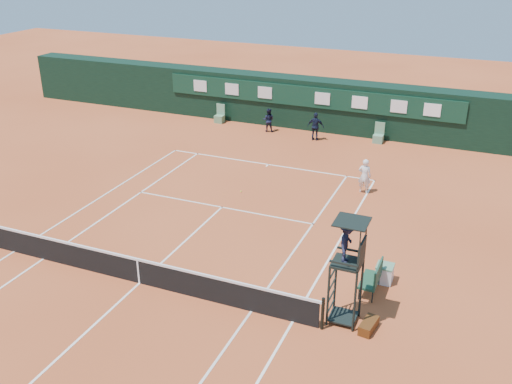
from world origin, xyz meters
TOP-DOWN VIEW (x-y plane):
  - ground at (0.00, 0.00)m, footprint 90.00×90.00m
  - court_lines at (0.00, 0.00)m, footprint 11.05×23.85m
  - tennis_net at (0.00, 0.00)m, footprint 12.90×0.10m
  - back_wall at (0.00, 18.74)m, footprint 40.00×1.65m
  - linesman_chair_left at (-5.50, 17.48)m, footprint 0.55×0.50m
  - linesman_chair_right at (4.50, 17.48)m, footprint 0.55×0.50m
  - umpire_chair at (6.86, 0.64)m, footprint 0.96×0.95m
  - player_bench at (7.38, 2.47)m, footprint 0.56×1.20m
  - tennis_bag at (7.69, 0.48)m, footprint 0.48×0.88m
  - cooler at (7.60, 3.28)m, footprint 0.57×0.57m
  - tennis_ball at (0.11, 8.18)m, footprint 0.07×0.07m
  - player at (5.30, 10.30)m, footprint 0.62×0.42m
  - ball_kid_left at (-2.01, 16.97)m, footprint 0.77×0.65m
  - ball_kid_right at (1.07, 16.51)m, footprint 0.99×0.49m

SIDE VIEW (x-z plane):
  - ground at x=0.00m, z-range 0.00..0.00m
  - court_lines at x=0.00m, z-range 0.00..0.01m
  - tennis_ball at x=0.11m, z-range 0.00..0.07m
  - tennis_bag at x=7.69m, z-range 0.00..0.31m
  - linesman_chair_left at x=-5.50m, z-range -0.26..0.89m
  - linesman_chair_right at x=4.50m, z-range -0.26..0.89m
  - cooler at x=7.60m, z-range 0.00..0.65m
  - tennis_net at x=0.00m, z-range -0.04..1.06m
  - player_bench at x=7.38m, z-range 0.05..1.15m
  - ball_kid_left at x=-2.01m, z-range 0.00..1.41m
  - ball_kid_right at x=1.07m, z-range 0.00..1.62m
  - player at x=5.30m, z-range 0.00..1.63m
  - back_wall at x=0.00m, z-range 0.01..3.01m
  - umpire_chair at x=6.86m, z-range 0.75..4.17m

